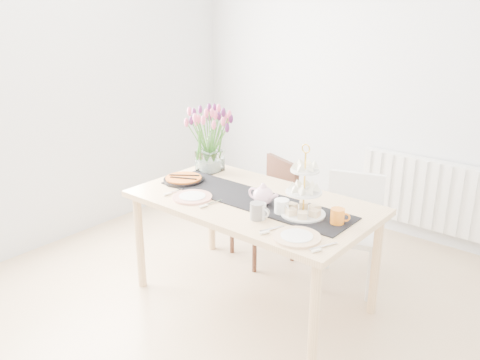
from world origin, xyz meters
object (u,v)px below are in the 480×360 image
Objects in this scene: plate_left at (192,197)px; plate_right at (297,237)px; cake_stand at (304,198)px; chair_brown at (270,202)px; dining_table at (253,210)px; tulip_vase at (209,130)px; chair_white at (352,222)px; mug_grey at (257,211)px; radiator at (430,194)px; mug_orange at (337,217)px; cream_jug at (282,207)px; tart_tin at (184,180)px; mug_white at (259,211)px; teapot at (263,195)px.

plate_left is 0.87m from plate_right.
chair_brown is at bearing 138.23° from cake_stand.
tulip_vase is (-0.62, 0.26, 0.40)m from dining_table.
dining_table is 0.81m from chair_white.
cake_stand is at bearing -14.92° from tulip_vase.
cake_stand is 0.29m from mug_grey.
chair_white is at bearing -103.02° from radiator.
mug_orange is (0.23, -0.66, 0.33)m from chair_white.
chair_white is (0.39, 0.67, -0.20)m from dining_table.
cream_jug is 0.63m from plate_left.
chair_white is at bearing 35.65° from tart_tin.
mug_white is (0.01, 0.01, -0.00)m from mug_grey.
cake_stand is (-0.22, -1.65, 0.42)m from radiator.
dining_table is 0.18m from teapot.
teapot is (-0.29, -0.70, 0.35)m from chair_white.
tulip_vase is 0.43m from tart_tin.
radiator is 1.96m from plate_right.
mug_white is at bearing 1.84° from plate_left.
cream_jug reaches higher than tart_tin.
teapot reaches higher than cream_jug.
teapot is at bearing -36.94° from chair_brown.
plate_right is (0.54, -0.29, 0.08)m from dining_table.
chair_brown is at bearing 87.62° from plate_left.
cream_jug is (-0.11, -0.74, 0.33)m from chair_white.
mug_white reaches higher than cream_jug.
cake_stand is at bearing 0.90° from teapot.
plate_right is (0.87, -0.06, 0.00)m from plate_left.
chair_brown is at bearing 97.78° from mug_grey.
plate_left is at bearing -59.17° from tulip_vase.
plate_left is at bearing -116.82° from radiator.
tart_tin reaches higher than radiator.
dining_table is at bearing 178.45° from cake_stand.
plate_left reaches higher than dining_table.
cake_stand is 1.38× the size of tart_tin.
tart_tin is at bearing 143.85° from mug_grey.
mug_grey is (0.82, -0.18, 0.03)m from tart_tin.
cream_jug is at bearing -101.19° from radiator.
mug_white reaches higher than chair_white.
radiator is 2.99× the size of cake_stand.
radiator is 11.58× the size of mug_grey.
plate_right is at bearing -34.50° from teapot.
mug_white is at bearing -102.14° from radiator.
chair_white is 0.77m from mug_orange.
cake_stand is 4.37× the size of cream_jug.
tart_tin reaches higher than dining_table.
cream_jug reaches higher than chair_white.
chair_brown is 3.06× the size of plate_left.
mug_orange is (0.92, -0.60, 0.33)m from chair_brown.
teapot is 2.32× the size of cream_jug.
mug_grey reaches higher than plate_right.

